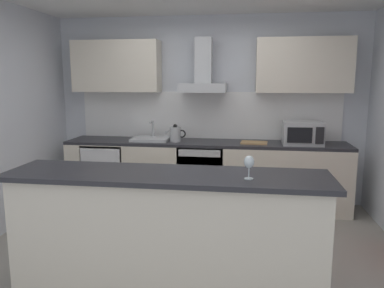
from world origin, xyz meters
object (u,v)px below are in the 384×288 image
at_px(kettle, 175,134).
at_px(wine_glass, 249,163).
at_px(chopping_board, 254,143).
at_px(oven, 202,174).
at_px(refrigerator, 108,173).
at_px(microwave, 303,133).
at_px(sink, 151,139).
at_px(range_hood, 203,75).

distance_m(kettle, wine_glass, 2.40).
bearing_deg(kettle, chopping_board, 0.54).
distance_m(oven, refrigerator, 1.34).
bearing_deg(oven, refrigerator, -179.88).
relative_size(oven, chopping_board, 2.35).
xyz_separation_m(microwave, chopping_board, (-0.61, 0.00, -0.14)).
relative_size(sink, chopping_board, 1.47).
distance_m(refrigerator, chopping_board, 2.09).
bearing_deg(microwave, kettle, -179.80).
bearing_deg(wine_glass, sink, 120.74).
distance_m(sink, chopping_board, 1.40).
distance_m(microwave, chopping_board, 0.63).
distance_m(refrigerator, wine_glass, 3.04).
xyz_separation_m(refrigerator, sink, (0.63, 0.01, 0.50)).
relative_size(oven, kettle, 2.77).
xyz_separation_m(refrigerator, wine_glass, (1.95, -2.22, 0.70)).
height_order(sink, range_hood, range_hood).
distance_m(oven, range_hood, 1.33).
relative_size(microwave, chopping_board, 1.47).
xyz_separation_m(sink, range_hood, (0.71, 0.12, 0.86)).
bearing_deg(sink, chopping_board, -1.42).
relative_size(refrigerator, chopping_board, 2.50).
relative_size(oven, wine_glass, 4.50).
height_order(refrigerator, microwave, microwave).
bearing_deg(oven, kettle, -174.63).
relative_size(oven, refrigerator, 0.94).
bearing_deg(microwave, refrigerator, 179.45).
bearing_deg(range_hood, wine_glass, -75.29).
bearing_deg(range_hood, sink, -170.52).
bearing_deg(sink, microwave, -1.11).
height_order(microwave, wine_glass, microwave).
xyz_separation_m(oven, kettle, (-0.36, -0.03, 0.55)).
bearing_deg(wine_glass, refrigerator, 131.36).
bearing_deg(sink, kettle, -7.25).
height_order(range_hood, wine_glass, range_hood).
relative_size(refrigerator, sink, 1.70).
distance_m(range_hood, chopping_board, 1.13).
distance_m(wine_glass, chopping_board, 2.21).
relative_size(range_hood, chopping_board, 2.12).
relative_size(kettle, chopping_board, 0.85).
relative_size(sink, wine_glass, 2.81).
xyz_separation_m(kettle, chopping_board, (1.05, 0.01, -0.09)).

